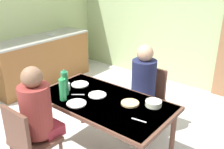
{
  "coord_description": "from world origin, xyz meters",
  "views": [
    {
      "loc": [
        1.97,
        -1.9,
        2.01
      ],
      "look_at": [
        0.39,
        0.09,
        0.97
      ],
      "focal_mm": 40.55,
      "sensor_mm": 36.0,
      "label": 1
    }
  ],
  "objects_px": {
    "chair_far_diner": "(148,97)",
    "water_bottle_green_far": "(63,89)",
    "water_bottle_green_near": "(65,83)",
    "dining_table": "(103,106)",
    "chair_near_diner": "(29,140)",
    "person_near_diner": "(37,109)",
    "serving_bowl_center": "(154,103)",
    "person_far_diner": "(143,80)",
    "kitchen_counter": "(42,60)"
  },
  "relations": [
    {
      "from": "dining_table",
      "to": "chair_near_diner",
      "type": "bearing_deg",
      "value": -112.41
    },
    {
      "from": "chair_near_diner",
      "to": "person_far_diner",
      "type": "relative_size",
      "value": 1.13
    },
    {
      "from": "kitchen_counter",
      "to": "chair_near_diner",
      "type": "relative_size",
      "value": 2.23
    },
    {
      "from": "chair_near_diner",
      "to": "person_far_diner",
      "type": "distance_m",
      "value": 1.47
    },
    {
      "from": "dining_table",
      "to": "water_bottle_green_near",
      "type": "xyz_separation_m",
      "value": [
        -0.42,
        -0.16,
        0.22
      ]
    },
    {
      "from": "water_bottle_green_far",
      "to": "serving_bowl_center",
      "type": "bearing_deg",
      "value": 30.5
    },
    {
      "from": "person_near_diner",
      "to": "water_bottle_green_far",
      "type": "relative_size",
      "value": 2.77
    },
    {
      "from": "dining_table",
      "to": "person_far_diner",
      "type": "height_order",
      "value": "person_far_diner"
    },
    {
      "from": "chair_near_diner",
      "to": "person_near_diner",
      "type": "relative_size",
      "value": 1.13
    },
    {
      "from": "kitchen_counter",
      "to": "person_far_diner",
      "type": "bearing_deg",
      "value": -6.47
    },
    {
      "from": "serving_bowl_center",
      "to": "kitchen_counter",
      "type": "bearing_deg",
      "value": 166.45
    },
    {
      "from": "dining_table",
      "to": "water_bottle_green_far",
      "type": "relative_size",
      "value": 5.43
    },
    {
      "from": "water_bottle_green_far",
      "to": "serving_bowl_center",
      "type": "relative_size",
      "value": 1.63
    },
    {
      "from": "kitchen_counter",
      "to": "water_bottle_green_far",
      "type": "relative_size",
      "value": 7.0
    },
    {
      "from": "chair_far_diner",
      "to": "water_bottle_green_far",
      "type": "bearing_deg",
      "value": 65.86
    },
    {
      "from": "chair_near_diner",
      "to": "water_bottle_green_near",
      "type": "bearing_deg",
      "value": 100.61
    },
    {
      "from": "person_near_diner",
      "to": "person_far_diner",
      "type": "xyz_separation_m",
      "value": [
        0.43,
        1.24,
        0.0
      ]
    },
    {
      "from": "chair_near_diner",
      "to": "person_near_diner",
      "type": "distance_m",
      "value": 0.31
    },
    {
      "from": "person_near_diner",
      "to": "dining_table",
      "type": "bearing_deg",
      "value": 63.3
    },
    {
      "from": "kitchen_counter",
      "to": "dining_table",
      "type": "xyz_separation_m",
      "value": [
        2.28,
        -0.89,
        0.2
      ]
    },
    {
      "from": "water_bottle_green_near",
      "to": "water_bottle_green_far",
      "type": "height_order",
      "value": "water_bottle_green_near"
    },
    {
      "from": "dining_table",
      "to": "serving_bowl_center",
      "type": "xyz_separation_m",
      "value": [
        0.49,
        0.22,
        0.1
      ]
    },
    {
      "from": "water_bottle_green_near",
      "to": "water_bottle_green_far",
      "type": "xyz_separation_m",
      "value": [
        0.08,
        -0.1,
        -0.01
      ]
    },
    {
      "from": "chair_near_diner",
      "to": "water_bottle_green_near",
      "type": "distance_m",
      "value": 0.71
    },
    {
      "from": "dining_table",
      "to": "person_far_diner",
      "type": "distance_m",
      "value": 0.64
    },
    {
      "from": "chair_near_diner",
      "to": "serving_bowl_center",
      "type": "height_order",
      "value": "chair_near_diner"
    },
    {
      "from": "person_near_diner",
      "to": "water_bottle_green_near",
      "type": "relative_size",
      "value": 2.51
    },
    {
      "from": "water_bottle_green_near",
      "to": "serving_bowl_center",
      "type": "xyz_separation_m",
      "value": [
        0.91,
        0.38,
        -0.12
      ]
    },
    {
      "from": "chair_near_diner",
      "to": "water_bottle_green_far",
      "type": "height_order",
      "value": "water_bottle_green_far"
    },
    {
      "from": "water_bottle_green_near",
      "to": "water_bottle_green_far",
      "type": "distance_m",
      "value": 0.13
    },
    {
      "from": "chair_near_diner",
      "to": "water_bottle_green_near",
      "type": "height_order",
      "value": "water_bottle_green_near"
    },
    {
      "from": "kitchen_counter",
      "to": "water_bottle_green_near",
      "type": "height_order",
      "value": "water_bottle_green_near"
    },
    {
      "from": "person_near_diner",
      "to": "serving_bowl_center",
      "type": "relative_size",
      "value": 4.53
    },
    {
      "from": "kitchen_counter",
      "to": "water_bottle_green_far",
      "type": "xyz_separation_m",
      "value": [
        1.94,
        -1.16,
        0.4
      ]
    },
    {
      "from": "dining_table",
      "to": "serving_bowl_center",
      "type": "bearing_deg",
      "value": 24.74
    },
    {
      "from": "chair_far_diner",
      "to": "serving_bowl_center",
      "type": "bearing_deg",
      "value": 124.96
    },
    {
      "from": "person_near_diner",
      "to": "person_far_diner",
      "type": "height_order",
      "value": "same"
    },
    {
      "from": "chair_far_diner",
      "to": "water_bottle_green_far",
      "type": "distance_m",
      "value": 1.17
    },
    {
      "from": "chair_far_diner",
      "to": "serving_bowl_center",
      "type": "distance_m",
      "value": 0.7
    },
    {
      "from": "person_near_diner",
      "to": "serving_bowl_center",
      "type": "distance_m",
      "value": 1.16
    },
    {
      "from": "chair_far_diner",
      "to": "person_far_diner",
      "type": "height_order",
      "value": "person_far_diner"
    },
    {
      "from": "kitchen_counter",
      "to": "serving_bowl_center",
      "type": "relative_size",
      "value": 11.44
    },
    {
      "from": "chair_near_diner",
      "to": "person_near_diner",
      "type": "bearing_deg",
      "value": 90.0
    },
    {
      "from": "chair_far_diner",
      "to": "water_bottle_green_far",
      "type": "relative_size",
      "value": 3.13
    },
    {
      "from": "chair_far_diner",
      "to": "water_bottle_green_near",
      "type": "xyz_separation_m",
      "value": [
        -0.54,
        -0.92,
        0.37
      ]
    },
    {
      "from": "dining_table",
      "to": "chair_far_diner",
      "type": "height_order",
      "value": "chair_far_diner"
    },
    {
      "from": "dining_table",
      "to": "water_bottle_green_near",
      "type": "height_order",
      "value": "water_bottle_green_near"
    },
    {
      "from": "chair_far_diner",
      "to": "person_far_diner",
      "type": "bearing_deg",
      "value": 90.0
    },
    {
      "from": "person_near_diner",
      "to": "water_bottle_green_near",
      "type": "xyz_separation_m",
      "value": [
        -0.11,
        0.46,
        0.09
      ]
    },
    {
      "from": "chair_near_diner",
      "to": "person_far_diner",
      "type": "xyz_separation_m",
      "value": [
        0.43,
        1.38,
        0.28
      ]
    }
  ]
}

